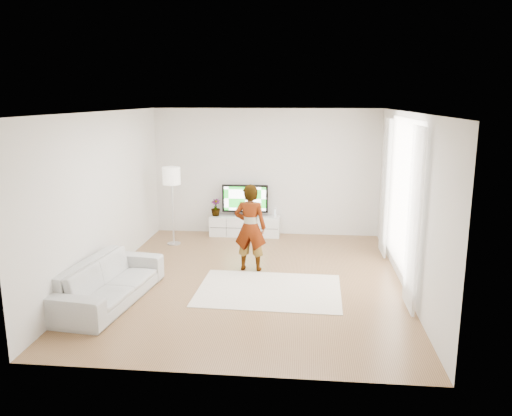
# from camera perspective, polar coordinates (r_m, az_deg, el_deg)

# --- Properties ---
(floor) EXTENTS (6.00, 6.00, 0.00)m
(floor) POSITION_cam_1_polar(r_m,az_deg,el_deg) (8.55, -0.53, -8.18)
(floor) COLOR olive
(floor) RESTS_ON ground
(ceiling) EXTENTS (6.00, 6.00, 0.00)m
(ceiling) POSITION_cam_1_polar(r_m,az_deg,el_deg) (8.01, -0.57, 10.92)
(ceiling) COLOR white
(ceiling) RESTS_ON wall_back
(wall_left) EXTENTS (0.02, 6.00, 2.80)m
(wall_left) POSITION_cam_1_polar(r_m,az_deg,el_deg) (8.79, -16.97, 1.33)
(wall_left) COLOR silver
(wall_left) RESTS_ON floor
(wall_right) EXTENTS (0.02, 6.00, 2.80)m
(wall_right) POSITION_cam_1_polar(r_m,az_deg,el_deg) (8.28, 16.92, 0.67)
(wall_right) COLOR silver
(wall_right) RESTS_ON floor
(wall_back) EXTENTS (5.00, 0.02, 2.80)m
(wall_back) POSITION_cam_1_polar(r_m,az_deg,el_deg) (11.11, 1.15, 4.10)
(wall_back) COLOR silver
(wall_back) RESTS_ON floor
(wall_front) EXTENTS (5.00, 0.02, 2.80)m
(wall_front) POSITION_cam_1_polar(r_m,az_deg,el_deg) (5.29, -4.12, -5.36)
(wall_front) COLOR silver
(wall_front) RESTS_ON floor
(window) EXTENTS (0.01, 2.60, 2.50)m
(window) POSITION_cam_1_polar(r_m,az_deg,el_deg) (8.55, 16.43, 1.41)
(window) COLOR white
(window) RESTS_ON wall_right
(curtain_near) EXTENTS (0.04, 0.70, 2.60)m
(curtain_near) POSITION_cam_1_polar(r_m,az_deg,el_deg) (7.31, 17.59, -1.29)
(curtain_near) COLOR white
(curtain_near) RESTS_ON floor
(curtain_far) EXTENTS (0.04, 0.70, 2.60)m
(curtain_far) POSITION_cam_1_polar(r_m,az_deg,el_deg) (9.82, 14.58, 2.30)
(curtain_far) COLOR white
(curtain_far) RESTS_ON floor
(media_console) EXTENTS (1.55, 0.44, 0.44)m
(media_console) POSITION_cam_1_polar(r_m,az_deg,el_deg) (11.16, -1.26, -2.05)
(media_console) COLOR white
(media_console) RESTS_ON floor
(television) EXTENTS (1.02, 0.20, 0.71)m
(television) POSITION_cam_1_polar(r_m,az_deg,el_deg) (11.05, -1.26, 1.01)
(television) COLOR black
(television) RESTS_ON media_console
(game_console) EXTENTS (0.05, 0.15, 0.20)m
(game_console) POSITION_cam_1_polar(r_m,az_deg,el_deg) (11.02, 2.23, -0.54)
(game_console) COLOR white
(game_console) RESTS_ON media_console
(potted_plant) EXTENTS (0.24, 0.24, 0.38)m
(potted_plant) POSITION_cam_1_polar(r_m,az_deg,el_deg) (11.16, -4.64, 0.06)
(potted_plant) COLOR #3F7238
(potted_plant) RESTS_ON media_console
(rug) EXTENTS (2.31, 1.69, 0.01)m
(rug) POSITION_cam_1_polar(r_m,az_deg,el_deg) (8.09, 1.49, -9.37)
(rug) COLOR beige
(rug) RESTS_ON floor
(player) EXTENTS (0.59, 0.41, 1.55)m
(player) POSITION_cam_1_polar(r_m,az_deg,el_deg) (8.78, -0.66, -2.25)
(player) COLOR #334772
(player) RESTS_ON rug
(sofa) EXTENTS (1.10, 2.26, 0.64)m
(sofa) POSITION_cam_1_polar(r_m,az_deg,el_deg) (7.89, -16.43, -8.05)
(sofa) COLOR beige
(sofa) RESTS_ON floor
(floor_lamp) EXTENTS (0.36, 0.36, 1.63)m
(floor_lamp) POSITION_cam_1_polar(r_m,az_deg,el_deg) (10.40, -9.62, 3.24)
(floor_lamp) COLOR silver
(floor_lamp) RESTS_ON floor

